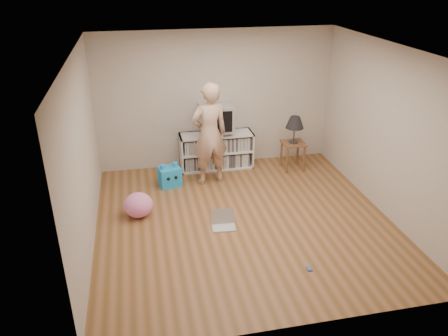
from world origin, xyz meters
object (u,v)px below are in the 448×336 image
person (209,134)px  plush_pink (138,205)px  media_unit (216,150)px  plush_blue (170,176)px  dvd_deck (216,132)px  crt_tv (216,118)px  table_lamp (295,123)px  laptop (223,222)px  side_table (293,149)px

person → plush_pink: person is taller
media_unit → plush_blue: 1.16m
dvd_deck → crt_tv: 0.29m
table_lamp → dvd_deck: bearing=165.4°
crt_tv → plush_blue: size_ratio=1.39×
media_unit → person: person is taller
person → laptop: 1.74m
media_unit → table_lamp: (1.42, -0.39, 0.59)m
crt_tv → person: (-0.24, -0.58, -0.09)m
media_unit → table_lamp: table_lamp is taller
person → crt_tv: bearing=-123.9°
person → plush_blue: 1.04m
laptop → plush_blue: (-0.67, 1.51, 0.12)m
side_table → plush_blue: bearing=-174.5°
media_unit → laptop: (-0.30, -2.12, -0.28)m
side_table → table_lamp: bearing=180.0°
table_lamp → laptop: 2.59m
laptop → plush_blue: 1.65m
crt_tv → plush_blue: bearing=-148.4°
side_table → plush_pink: bearing=-158.4°
table_lamp → plush_pink: table_lamp is taller
media_unit → person: bearing=-111.4°
dvd_deck → person: bearing=-111.9°
plush_pink → plush_blue: bearing=58.4°
dvd_deck → plush_pink: bearing=-135.1°
person → side_table: bearing=175.6°
dvd_deck → plush_blue: 1.27m
dvd_deck → side_table: dvd_deck is taller
side_table → table_lamp: 0.53m
plush_blue → plush_pink: bearing=-133.9°
media_unit → side_table: 1.48m
side_table → table_lamp: table_lamp is taller
crt_tv → person: person is taller
crt_tv → laptop: crt_tv is taller
dvd_deck → crt_tv: crt_tv is taller
table_lamp → person: bearing=-172.5°
dvd_deck → laptop: (-0.30, -2.10, -0.67)m
dvd_deck → plush_pink: dvd_deck is taller
person → plush_blue: person is taller
crt_tv → person: bearing=-112.1°
dvd_deck → plush_pink: 2.25m
laptop → crt_tv: bearing=85.6°
media_unit → side_table: media_unit is taller
plush_pink → side_table: bearing=21.6°
plush_blue → plush_pink: 1.11m
side_table → plush_pink: 3.20m
laptop → plush_blue: bearing=117.7°
crt_tv → laptop: bearing=-98.1°
side_table → plush_blue: side_table is taller
crt_tv → plush_blue: (-0.97, -0.60, -0.84)m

